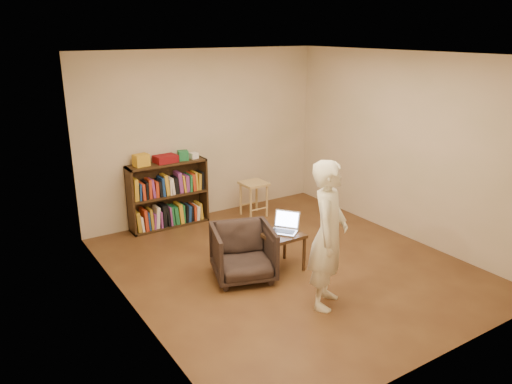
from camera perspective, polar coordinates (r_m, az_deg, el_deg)
floor at (r=6.43m, az=3.68°, el=-8.40°), size 4.50×4.50×0.00m
ceiling at (r=5.76m, az=4.21°, el=15.41°), size 4.50×4.50×0.00m
wall_back at (r=7.83m, az=-5.98°, el=6.49°), size 4.00×0.00×4.00m
wall_left at (r=5.08m, az=-14.53°, el=-0.47°), size 0.00×4.50×4.50m
wall_right at (r=7.31m, az=16.68°, el=4.97°), size 0.00×4.50×4.50m
bookshelf at (r=7.63m, az=-10.01°, el=-0.71°), size 1.20×0.30×1.00m
box_yellow at (r=7.32m, az=-12.99°, el=3.57°), size 0.23×0.18×0.17m
red_cloth at (r=7.46m, az=-10.30°, el=3.75°), size 0.34×0.26×0.11m
box_green at (r=7.55m, az=-8.33°, el=4.17°), size 0.17×0.17×0.14m
box_white at (r=7.63m, az=-7.13°, el=4.16°), size 0.12×0.12×0.09m
stool at (r=7.93m, az=-0.26°, el=0.37°), size 0.39×0.39×0.56m
armchair at (r=5.99m, az=-1.47°, el=-6.95°), size 0.89×0.90×0.66m
side_table at (r=6.20m, az=2.91°, el=-5.37°), size 0.47×0.47×0.48m
laptop at (r=6.21m, az=3.33°, el=-3.97°), size 0.44×0.44×0.23m
person at (r=5.30m, az=8.27°, el=-4.89°), size 0.71×0.67×1.62m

